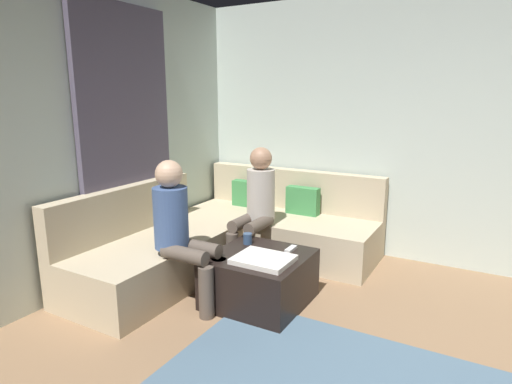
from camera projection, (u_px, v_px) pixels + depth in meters
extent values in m
cube|color=silver|center=(474.00, 133.00, 4.07)|extent=(6.00, 0.12, 2.70)
cube|color=#595166|center=(127.00, 143.00, 4.06)|extent=(0.06, 1.10, 2.50)
cube|color=#C6B593|center=(279.00, 234.00, 4.72)|extent=(2.10, 0.85, 0.42)
cube|color=#C6B593|center=(293.00, 189.00, 4.93)|extent=(2.10, 0.14, 0.45)
cube|color=#C6B593|center=(155.00, 261.00, 3.94)|extent=(0.85, 1.70, 0.42)
cube|color=#C6B593|center=(124.00, 211.00, 4.02)|extent=(0.14, 1.70, 0.45)
cube|color=#3F8C4C|center=(248.00, 196.00, 5.04)|extent=(0.36, 0.12, 0.36)
cube|color=#3F8C4C|center=(303.00, 203.00, 4.70)|extent=(0.36, 0.12, 0.36)
cube|color=black|center=(260.00, 279.00, 3.58)|extent=(0.76, 0.76, 0.42)
cube|color=white|center=(263.00, 259.00, 3.38)|extent=(0.44, 0.36, 0.04)
cylinder|color=#334C72|center=(248.00, 239.00, 3.78)|extent=(0.08, 0.08, 0.10)
cube|color=white|center=(291.00, 249.00, 3.63)|extent=(0.05, 0.15, 0.02)
cylinder|color=brown|center=(249.00, 258.00, 4.03)|extent=(0.12, 0.12, 0.42)
cylinder|color=brown|center=(232.00, 254.00, 4.12)|extent=(0.12, 0.12, 0.42)
cylinder|color=brown|center=(259.00, 225.00, 4.14)|extent=(0.12, 0.40, 0.12)
cylinder|color=brown|center=(243.00, 222.00, 4.23)|extent=(0.12, 0.40, 0.12)
cylinder|color=beige|center=(261.00, 194.00, 4.30)|extent=(0.28, 0.28, 0.50)
sphere|color=tan|center=(261.00, 158.00, 4.22)|extent=(0.22, 0.22, 0.22)
cylinder|color=brown|center=(219.00, 283.00, 3.48)|extent=(0.12, 0.12, 0.42)
cylinder|color=brown|center=(206.00, 292.00, 3.33)|extent=(0.12, 0.12, 0.42)
cylinder|color=brown|center=(199.00, 248.00, 3.52)|extent=(0.40, 0.12, 0.12)
cylinder|color=brown|center=(185.00, 255.00, 3.37)|extent=(0.40, 0.12, 0.12)
cylinder|color=#3F598C|center=(171.00, 218.00, 3.48)|extent=(0.28, 0.28, 0.50)
sphere|color=#D8AD8C|center=(169.00, 174.00, 3.40)|extent=(0.22, 0.22, 0.22)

